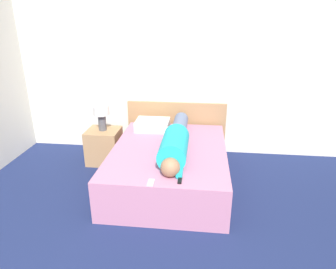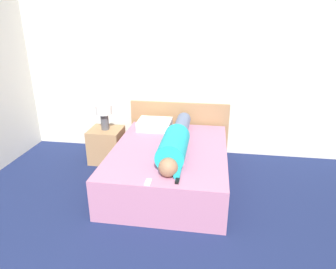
# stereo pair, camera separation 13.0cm
# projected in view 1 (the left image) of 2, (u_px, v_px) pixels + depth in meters

# --- Properties ---
(wall_back) EXTENTS (6.21, 0.06, 2.60)m
(wall_back) POSITION_uv_depth(u_px,v_px,m) (177.00, 72.00, 4.62)
(wall_back) COLOR silver
(wall_back) RESTS_ON ground_plane
(bed) EXTENTS (1.46, 1.93, 0.50)m
(bed) POSITION_uv_depth(u_px,v_px,m) (169.00, 166.00, 3.97)
(bed) COLOR #B2708E
(bed) RESTS_ON ground_plane
(headboard) EXTENTS (1.58, 0.04, 0.83)m
(headboard) POSITION_uv_depth(u_px,v_px,m) (176.00, 127.00, 4.88)
(headboard) COLOR #A37A51
(headboard) RESTS_ON ground_plane
(nightstand) EXTENTS (0.48, 0.45, 0.52)m
(nightstand) POSITION_uv_depth(u_px,v_px,m) (104.00, 146.00, 4.56)
(nightstand) COLOR #A37A51
(nightstand) RESTS_ON ground_plane
(table_lamp) EXTENTS (0.24, 0.24, 0.38)m
(table_lamp) POSITION_uv_depth(u_px,v_px,m) (101.00, 114.00, 4.37)
(table_lamp) COLOR #4C4C51
(table_lamp) RESTS_ON nightstand
(person_lying) EXTENTS (0.32, 1.74, 0.32)m
(person_lying) POSITION_uv_depth(u_px,v_px,m) (176.00, 142.00, 3.73)
(person_lying) COLOR #936B4C
(person_lying) RESTS_ON bed
(pillow_near_headboard) EXTENTS (0.49, 0.38, 0.15)m
(pillow_near_headboard) POSITION_uv_depth(u_px,v_px,m) (153.00, 125.00, 4.51)
(pillow_near_headboard) COLOR silver
(pillow_near_headboard) RESTS_ON bed
(tv_remote) EXTENTS (0.04, 0.15, 0.02)m
(tv_remote) POSITION_uv_depth(u_px,v_px,m) (180.00, 179.00, 3.11)
(tv_remote) COLOR black
(tv_remote) RESTS_ON bed
(cell_phone) EXTENTS (0.06, 0.13, 0.01)m
(cell_phone) POSITION_uv_depth(u_px,v_px,m) (151.00, 182.00, 3.06)
(cell_phone) COLOR #B2B7BC
(cell_phone) RESTS_ON bed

